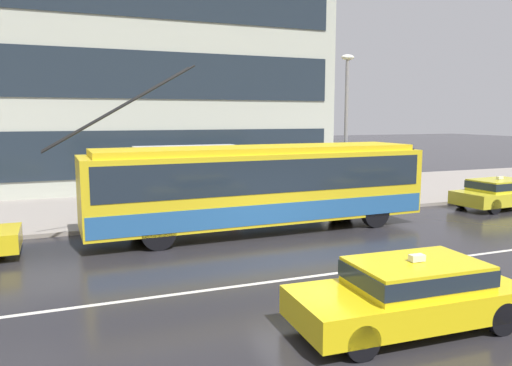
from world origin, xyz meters
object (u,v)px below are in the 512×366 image
Objects in this scene: trolleybus at (261,185)px; pedestrian_approaching_curb at (234,172)px; bus_shelter at (187,163)px; pedestrian_at_shelter at (134,178)px; street_lamp at (346,117)px; taxi_oncoming_near at (411,291)px; taxi_ahead_of_bus at (500,192)px.

trolleybus is 3.50m from pedestrian_approaching_curb.
bus_shelter is at bearing 167.77° from pedestrian_approaching_curb.
street_lamp is at bearing 2.76° from pedestrian_at_shelter.
taxi_oncoming_near is 14.32m from taxi_ahead_of_bus.
trolleybus is 4.60m from pedestrian_at_shelter.
taxi_oncoming_near is at bearing -92.66° from pedestrian_approaching_curb.
pedestrian_at_shelter is at bearing -164.29° from pedestrian_approaching_curb.
trolleybus reaches higher than pedestrian_approaching_curb.
bus_shelter is (-1.32, 12.25, 1.39)m from taxi_oncoming_near.
street_lamp is at bearing 156.98° from taxi_ahead_of_bus.
trolleybus reaches higher than taxi_oncoming_near.
street_lamp reaches higher than pedestrian_at_shelter.
taxi_ahead_of_bus is at bearing -16.33° from bus_shelter.
taxi_ahead_of_bus is 11.54m from pedestrian_approaching_curb.
bus_shelter is at bearing 163.67° from taxi_ahead_of_bus.
pedestrian_at_shelter is at bearing 171.81° from taxi_ahead_of_bus.
pedestrian_at_shelter is at bearing -145.72° from bus_shelter.
pedestrian_at_shelter is (-3.64, 10.67, 1.06)m from taxi_oncoming_near.
bus_shelter reaches higher than pedestrian_at_shelter.
trolleybus is 6.19m from street_lamp.
pedestrian_approaching_curb is (1.87, -0.40, -0.41)m from bus_shelter.
bus_shelter is 2.11× the size of pedestrian_approaching_curb.
bus_shelter is 0.65× the size of street_lamp.
pedestrian_at_shelter is 1.05× the size of pedestrian_approaching_curb.
street_lamp is (5.04, 2.75, 2.32)m from trolleybus.
taxi_oncoming_near is (-0.34, -8.35, -0.91)m from trolleybus.
pedestrian_at_shelter reaches higher than pedestrian_approaching_curb.
pedestrian_approaching_curb is at bearing 171.25° from street_lamp.
taxi_oncoming_near is 2.27× the size of pedestrian_approaching_curb.
trolleybus is 6.51× the size of pedestrian_approaching_curb.
street_lamp reaches higher than taxi_oncoming_near.
pedestrian_at_shelter reaches higher than taxi_oncoming_near.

